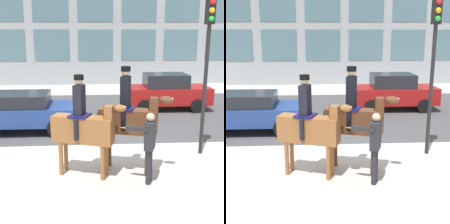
# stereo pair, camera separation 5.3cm
# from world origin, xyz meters

# --- Properties ---
(ground_plane) EXTENTS (80.00, 80.00, 0.00)m
(ground_plane) POSITION_xyz_m (0.00, 0.00, 0.00)
(ground_plane) COLOR #B2AFA8
(road_surface) EXTENTS (23.74, 8.50, 0.01)m
(road_surface) POSITION_xyz_m (0.00, 4.75, 0.00)
(road_surface) COLOR #444447
(road_surface) RESTS_ON ground_plane
(mounted_horse_lead) EXTENTS (1.88, 0.93, 2.58)m
(mounted_horse_lead) POSITION_xyz_m (-0.54, -1.70, 1.30)
(mounted_horse_lead) COLOR brown
(mounted_horse_lead) RESTS_ON ground_plane
(mounted_horse_companion) EXTENTS (1.88, 0.88, 2.75)m
(mounted_horse_companion) POSITION_xyz_m (0.61, -1.50, 1.43)
(mounted_horse_companion) COLOR #59331E
(mounted_horse_companion) RESTS_ON ground_plane
(pedestrian_bystander) EXTENTS (0.91, 0.45, 1.75)m
(pedestrian_bystander) POSITION_xyz_m (0.99, -2.25, 1.03)
(pedestrian_bystander) COLOR #232328
(pedestrian_bystander) RESTS_ON ground_plane
(street_car_near_lane) EXTENTS (4.09, 1.87, 1.43)m
(street_car_near_lane) POSITION_xyz_m (-2.85, 2.17, 0.76)
(street_car_near_lane) COLOR navy
(street_car_near_lane) RESTS_ON ground_plane
(street_car_far_lane) EXTENTS (3.92, 1.77, 1.70)m
(street_car_far_lane) POSITION_xyz_m (3.22, 5.21, 0.86)
(street_car_far_lane) COLOR maroon
(street_car_far_lane) RESTS_ON ground_plane
(traffic_light) EXTENTS (0.24, 0.29, 4.50)m
(traffic_light) POSITION_xyz_m (2.92, -0.46, 2.98)
(traffic_light) COLOR black
(traffic_light) RESTS_ON ground_plane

